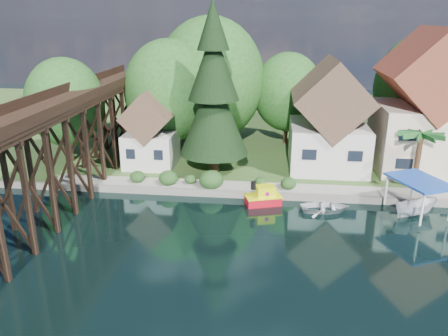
% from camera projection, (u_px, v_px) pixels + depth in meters
% --- Properties ---
extents(ground, '(140.00, 140.00, 0.00)m').
position_uv_depth(ground, '(249.00, 242.00, 31.12)').
color(ground, black).
rests_on(ground, ground).
extents(bank, '(140.00, 52.00, 0.50)m').
position_uv_depth(bank, '(263.00, 126.00, 62.91)').
color(bank, '#335120').
rests_on(bank, ground).
extents(seawall, '(60.00, 0.40, 0.62)m').
position_uv_depth(seawall, '(300.00, 197.00, 38.09)').
color(seawall, slate).
rests_on(seawall, ground).
extents(promenade, '(50.00, 2.60, 0.06)m').
position_uv_depth(promenade, '(322.00, 190.00, 39.02)').
color(promenade, gray).
rests_on(promenade, bank).
extents(trestle_bridge, '(4.12, 44.18, 9.30)m').
position_uv_depth(trestle_bridge, '(60.00, 143.00, 35.89)').
color(trestle_bridge, black).
rests_on(trestle_bridge, ground).
extents(house_left, '(7.64, 8.64, 11.02)m').
position_uv_depth(house_left, '(329.00, 123.00, 43.67)').
color(house_left, beige).
rests_on(house_left, bank).
extents(house_center, '(8.65, 9.18, 13.89)m').
position_uv_depth(house_center, '(423.00, 111.00, 42.76)').
color(house_center, beige).
rests_on(house_center, bank).
extents(shed, '(5.09, 5.40, 7.85)m').
position_uv_depth(shed, '(151.00, 134.00, 44.61)').
color(shed, beige).
rests_on(shed, bank).
extents(bg_trees, '(49.90, 13.30, 10.57)m').
position_uv_depth(bg_trees, '(270.00, 91.00, 48.52)').
color(bg_trees, '#382314').
rests_on(bg_trees, bank).
extents(shrubs, '(15.76, 2.47, 1.70)m').
position_uv_depth(shrubs, '(205.00, 178.00, 39.87)').
color(shrubs, '#153914').
rests_on(shrubs, bank).
extents(conifer, '(6.63, 6.63, 16.33)m').
position_uv_depth(conifer, '(214.00, 93.00, 40.97)').
color(conifer, '#382314').
rests_on(conifer, bank).
extents(palm_tree, '(4.19, 4.19, 5.46)m').
position_uv_depth(palm_tree, '(421.00, 137.00, 38.20)').
color(palm_tree, '#382314').
rests_on(palm_tree, bank).
extents(tugboat, '(3.39, 2.50, 2.20)m').
position_uv_depth(tugboat, '(263.00, 197.00, 37.20)').
color(tugboat, '#B50C1B').
rests_on(tugboat, ground).
extents(boat_white_a, '(4.35, 3.38, 0.83)m').
position_uv_depth(boat_white_a, '(325.00, 206.00, 35.97)').
color(boat_white_a, silver).
rests_on(boat_white_a, ground).
extents(boat_canopy, '(4.96, 5.71, 3.08)m').
position_uv_depth(boat_canopy, '(417.00, 200.00, 34.87)').
color(boat_canopy, silver).
rests_on(boat_canopy, ground).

